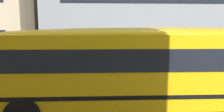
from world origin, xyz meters
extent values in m
plane|color=#4C4C4F|center=(0.00, 0.00, 0.00)|extent=(400.00, 400.00, 0.00)
cube|color=gray|center=(0.00, 7.53, 0.01)|extent=(120.00, 3.00, 0.01)
cube|color=silver|center=(0.00, 0.00, 0.00)|extent=(110.00, 0.16, 0.01)
cube|color=yellow|center=(2.71, -1.67, 1.56)|extent=(10.78, 2.65, 2.15)
cube|color=black|center=(2.71, -1.67, 1.95)|extent=(10.13, 2.68, 0.62)
cube|color=black|center=(2.71, -1.67, 0.93)|extent=(10.80, 2.68, 0.12)
ellipsoid|color=yellow|center=(2.71, -1.67, 2.63)|extent=(10.34, 2.44, 0.35)
cylinder|color=red|center=(-0.70, -0.21, 1.45)|extent=(0.44, 0.44, 0.03)
cylinder|color=black|center=(-1.34, -0.37, 0.49)|extent=(0.98, 0.29, 0.98)
cylinder|color=black|center=(-5.43, 5.53, 0.30)|extent=(0.61, 0.21, 0.60)
cube|color=black|center=(6.93, 9.01, 1.92)|extent=(18.38, 0.04, 1.10)
camera|label=1|loc=(0.66, -8.53, 2.91)|focal=35.04mm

